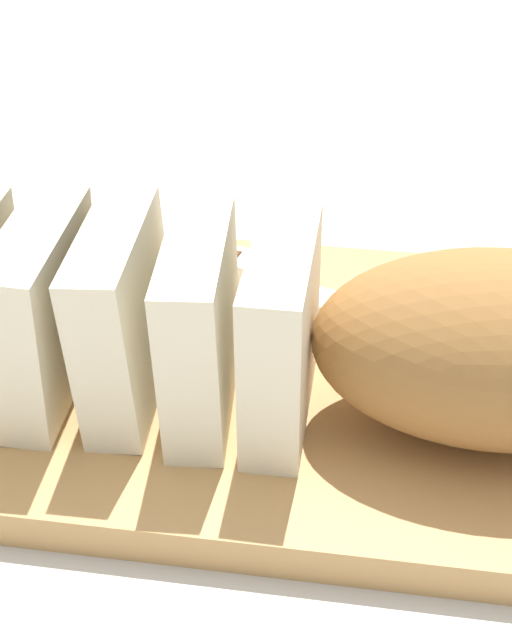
% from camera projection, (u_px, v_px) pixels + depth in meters
% --- Properties ---
extents(ground_plane, '(3.00, 3.00, 0.00)m').
position_uv_depth(ground_plane, '(256.00, 390.00, 0.54)').
color(ground_plane, beige).
extents(cutting_board, '(0.37, 0.27, 0.02)m').
position_uv_depth(cutting_board, '(256.00, 376.00, 0.54)').
color(cutting_board, tan).
rests_on(cutting_board, ground_plane).
extents(bread_loaf, '(0.44, 0.11, 0.10)m').
position_uv_depth(bread_loaf, '(289.00, 334.00, 0.46)').
color(bread_loaf, '#996633').
rests_on(bread_loaf, cutting_board).
extents(bread_knife, '(0.28, 0.09, 0.02)m').
position_uv_depth(bread_knife, '(268.00, 278.00, 0.59)').
color(bread_knife, silver).
rests_on(bread_knife, cutting_board).
extents(crumb_near_knife, '(0.00, 0.00, 0.00)m').
position_uv_depth(crumb_near_knife, '(285.00, 326.00, 0.55)').
color(crumb_near_knife, '#A8753D').
rests_on(crumb_near_knife, cutting_board).
extents(crumb_near_loaf, '(0.00, 0.00, 0.00)m').
position_uv_depth(crumb_near_loaf, '(242.00, 384.00, 0.51)').
color(crumb_near_loaf, '#A8753D').
rests_on(crumb_near_loaf, cutting_board).
extents(crumb_stray_left, '(0.01, 0.01, 0.01)m').
position_uv_depth(crumb_stray_left, '(189.00, 357.00, 0.53)').
color(crumb_stray_left, '#A8753D').
rests_on(crumb_stray_left, cutting_board).
extents(crumb_stray_right, '(0.00, 0.00, 0.00)m').
position_uv_depth(crumb_stray_right, '(183.00, 417.00, 0.49)').
color(crumb_stray_right, '#A8753D').
rests_on(crumb_stray_right, cutting_board).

